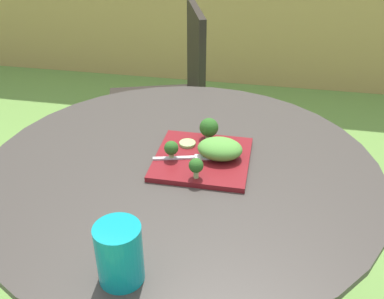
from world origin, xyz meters
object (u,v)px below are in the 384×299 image
at_px(salad_plate, 202,159).
at_px(drinking_glass, 120,256).
at_px(fork, 188,158).
at_px(patio_chair, 173,88).

height_order(salad_plate, drinking_glass, drinking_glass).
bearing_deg(drinking_glass, fork, 83.99).
distance_m(patio_chair, salad_plate, 0.99).
relative_size(salad_plate, drinking_glass, 2.04).
height_order(patio_chair, salad_plate, patio_chair).
xyz_separation_m(patio_chair, fork, (0.27, -0.94, 0.22)).
relative_size(patio_chair, salad_plate, 3.67).
bearing_deg(drinking_glass, patio_chair, 99.49).
distance_m(drinking_glass, fork, 0.41).
distance_m(patio_chair, fork, 1.00).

